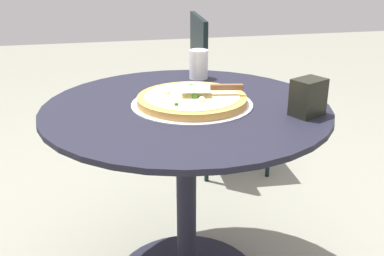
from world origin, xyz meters
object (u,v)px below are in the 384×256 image
at_px(pizza_on_tray, 192,100).
at_px(drinking_cup, 199,64).
at_px(napkin_dispenser, 308,97).
at_px(patio_table, 186,162).
at_px(patio_chair_far, 218,85).
at_px(pizza_server, 212,88).

relative_size(pizza_on_tray, drinking_cup, 3.56).
bearing_deg(napkin_dispenser, drinking_cup, 89.26).
distance_m(patio_table, patio_chair_far, 1.03).
height_order(pizza_server, napkin_dispenser, napkin_dispenser).
xyz_separation_m(patio_table, patio_chair_far, (-0.96, 0.37, -0.01)).
bearing_deg(napkin_dispenser, pizza_on_tray, 125.47).
height_order(pizza_on_tray, drinking_cup, drinking_cup).
relative_size(napkin_dispenser, patio_chair_far, 0.13).
xyz_separation_m(drinking_cup, napkin_dispenser, (0.50, 0.24, 0.00)).
relative_size(patio_table, drinking_cup, 8.37).
height_order(pizza_on_tray, patio_chair_far, patio_chair_far).
distance_m(pizza_on_tray, drinking_cup, 0.33).
distance_m(patio_table, pizza_on_tray, 0.23).
xyz_separation_m(pizza_server, napkin_dispenser, (0.17, 0.27, 0.00)).
bearing_deg(patio_table, patio_chair_far, 158.77).
height_order(pizza_server, patio_chair_far, patio_chair_far).
height_order(pizza_on_tray, napkin_dispenser, napkin_dispenser).
relative_size(drinking_cup, napkin_dispenser, 0.98).
distance_m(pizza_on_tray, patio_chair_far, 1.04).
height_order(patio_table, pizza_on_tray, pizza_on_tray).
relative_size(pizza_on_tray, patio_chair_far, 0.47).
bearing_deg(patio_table, drinking_cup, 160.25).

